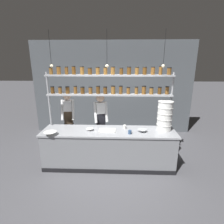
% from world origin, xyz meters
% --- Properties ---
extents(ground_plane, '(40.00, 40.00, 0.00)m').
position_xyz_m(ground_plane, '(0.00, 0.00, 0.00)').
color(ground_plane, '#4C4C51').
extents(back_wall, '(5.57, 0.12, 3.19)m').
position_xyz_m(back_wall, '(0.00, 2.28, 1.60)').
color(back_wall, '#4C5156').
rests_on(back_wall, ground_plane).
extents(prep_counter, '(3.17, 0.76, 0.92)m').
position_xyz_m(prep_counter, '(0.00, -0.00, 0.46)').
color(prep_counter, gray).
rests_on(prep_counter, ground_plane).
extents(spice_shelf_unit, '(3.06, 0.28, 2.40)m').
position_xyz_m(spice_shelf_unit, '(0.00, 0.33, 1.94)').
color(spice_shelf_unit, '#999BA0').
rests_on(spice_shelf_unit, ground_plane).
extents(chef_left, '(0.39, 0.32, 1.73)m').
position_xyz_m(chef_left, '(-1.16, 0.73, 1.00)').
color(chef_left, black).
rests_on(chef_left, ground_plane).
extents(chef_center, '(0.41, 0.35, 1.71)m').
position_xyz_m(chef_center, '(-0.25, 0.58, 0.99)').
color(chef_center, black).
rests_on(chef_center, ground_plane).
extents(container_stack, '(0.36, 0.36, 0.70)m').
position_xyz_m(container_stack, '(1.32, 0.11, 1.27)').
color(container_stack, white).
rests_on(container_stack, prep_counter).
extents(cutting_board, '(0.40, 0.26, 0.02)m').
position_xyz_m(cutting_board, '(-0.03, -0.01, 0.93)').
color(cutting_board, silver).
rests_on(cutting_board, prep_counter).
extents(prep_bowl_near_left, '(0.28, 0.28, 0.08)m').
position_xyz_m(prep_bowl_near_left, '(-1.29, -0.32, 0.96)').
color(prep_bowl_near_left, silver).
rests_on(prep_bowl_near_left, prep_counter).
extents(prep_bowl_center_front, '(0.22, 0.22, 0.06)m').
position_xyz_m(prep_bowl_center_front, '(0.78, -0.05, 0.95)').
color(prep_bowl_center_front, '#B2B7BC').
rests_on(prep_bowl_center_front, prep_counter).
extents(prep_bowl_center_back, '(0.18, 0.18, 0.05)m').
position_xyz_m(prep_bowl_center_back, '(-0.45, -0.01, 0.94)').
color(prep_bowl_center_back, white).
rests_on(prep_bowl_center_back, prep_counter).
extents(serving_cup_front, '(0.07, 0.07, 0.09)m').
position_xyz_m(serving_cup_front, '(0.38, 0.15, 0.97)').
color(serving_cup_front, silver).
rests_on(serving_cup_front, prep_counter).
extents(serving_cup_by_board, '(0.08, 0.08, 0.08)m').
position_xyz_m(serving_cup_by_board, '(0.49, -0.17, 0.96)').
color(serving_cup_by_board, '#334C70').
rests_on(serving_cup_by_board, prep_counter).
extents(pendant_light_row, '(2.47, 0.07, 0.77)m').
position_xyz_m(pendant_light_row, '(-0.03, 0.00, 2.45)').
color(pendant_light_row, black).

